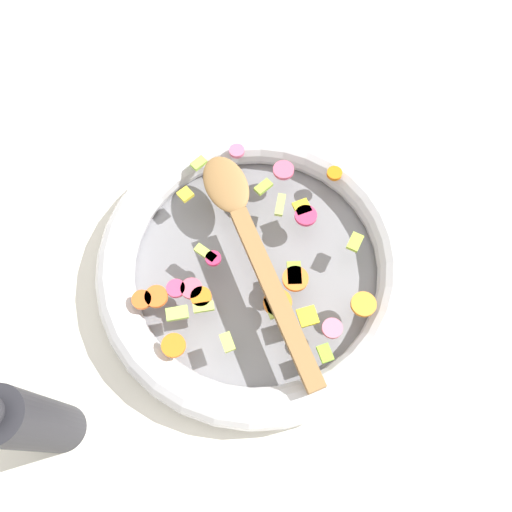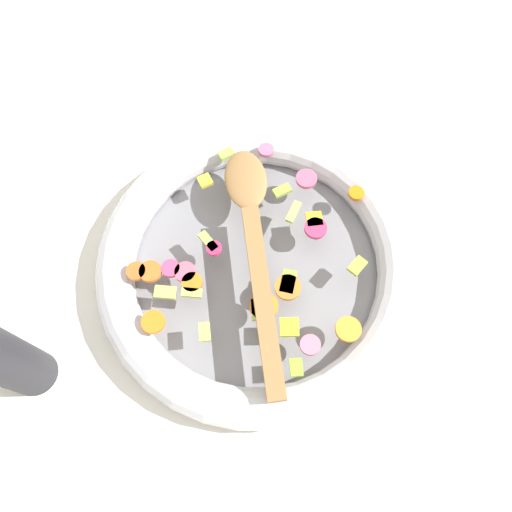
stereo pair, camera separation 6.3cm
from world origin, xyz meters
The scene contains 5 objects.
ground_plane centered at (0.00, 0.00, 0.00)m, with size 4.00×4.00×0.00m, color silver.
skillet centered at (0.00, 0.00, 0.02)m, with size 0.42×0.42×0.05m.
chopped_vegetables centered at (0.00, -0.02, 0.05)m, with size 0.31×0.31×0.01m.
wooden_spoon centered at (-0.01, 0.02, 0.06)m, with size 0.17×0.32×0.01m.
pepper_mill centered at (-0.22, -0.21, 0.09)m, with size 0.06×0.06×0.21m.
Camera 1 is at (0.01, -0.25, 0.63)m, focal length 35.00 mm.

